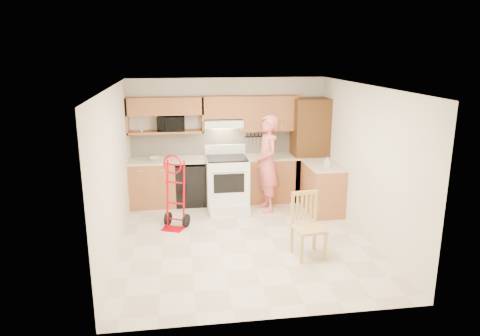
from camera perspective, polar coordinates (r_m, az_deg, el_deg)
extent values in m
cube|color=beige|center=(7.45, 0.56, -9.27)|extent=(4.00, 4.50, 0.02)
cube|color=white|center=(6.82, 0.61, 10.44)|extent=(4.00, 4.50, 0.02)
cube|color=#F1E8CA|center=(9.21, -1.57, 3.69)|extent=(4.00, 0.02, 2.50)
cube|color=#F1E8CA|center=(4.92, 4.64, -6.52)|extent=(4.00, 0.02, 2.50)
cube|color=#F1E8CA|center=(7.02, -15.86, -0.46)|extent=(0.02, 4.50, 2.50)
cube|color=#F1E8CA|center=(7.59, 15.75, 0.69)|extent=(0.02, 4.50, 2.50)
cube|color=beige|center=(9.20, -1.55, 3.36)|extent=(3.92, 0.03, 0.55)
cube|color=#AD5D30|center=(9.06, -11.09, -2.00)|extent=(0.90, 0.60, 0.90)
cube|color=black|center=(9.06, -6.34, -1.98)|extent=(0.60, 0.60, 0.85)
cube|color=#AD5D30|center=(9.24, 3.81, -1.42)|extent=(1.14, 0.60, 0.90)
cube|color=#C5B695|center=(8.93, -9.32, 0.96)|extent=(1.50, 0.63, 0.04)
cube|color=#C5B695|center=(9.12, 3.86, 1.42)|extent=(1.14, 0.63, 0.04)
cube|color=#AD5D30|center=(8.73, 10.51, -2.63)|extent=(0.60, 1.00, 0.90)
cube|color=#C5B695|center=(8.60, 10.65, 0.36)|extent=(0.63, 1.00, 0.04)
cube|color=#5D3414|center=(9.29, 8.83, 2.36)|extent=(0.70, 0.60, 2.10)
cube|color=#AD5D30|center=(8.87, -9.59, 7.83)|extent=(1.50, 0.33, 0.34)
cube|color=#AD5D30|center=(8.94, -9.45, 4.59)|extent=(1.50, 0.33, 0.04)
cube|color=#AD5D30|center=(8.92, -2.24, 7.80)|extent=(0.76, 0.33, 0.44)
cube|color=#AD5D30|center=(9.08, 3.78, 7.02)|extent=(1.14, 0.33, 0.70)
cube|color=white|center=(8.90, -2.18, 5.77)|extent=(0.76, 0.46, 0.14)
imported|color=black|center=(8.91, -8.80, 5.67)|extent=(0.55, 0.38, 0.29)
imported|color=#D55E57|center=(8.51, 3.50, 0.56)|extent=(0.52, 0.73, 1.87)
imported|color=white|center=(8.39, 11.11, 0.78)|extent=(0.10, 0.10, 0.19)
imported|color=white|center=(8.92, -10.82, 1.20)|extent=(0.24, 0.24, 0.06)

